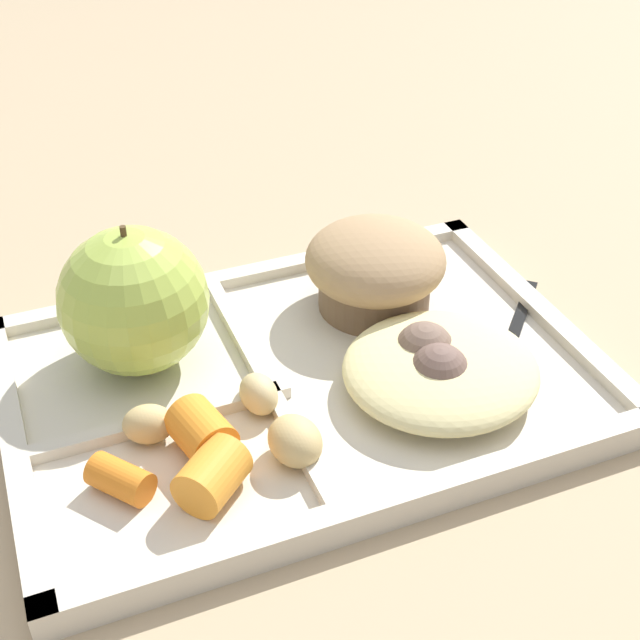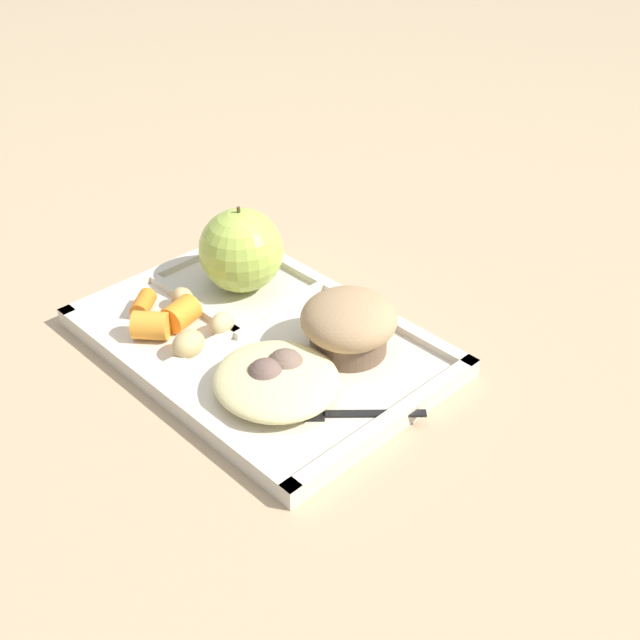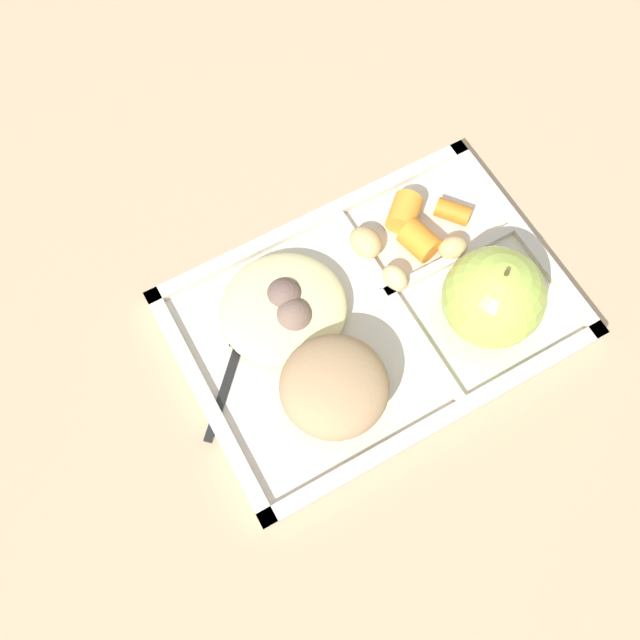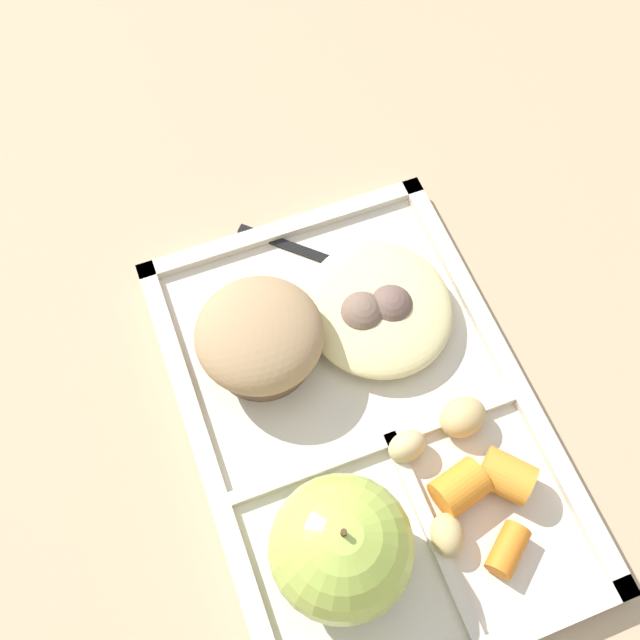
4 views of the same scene
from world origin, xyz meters
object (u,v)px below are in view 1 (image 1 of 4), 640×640
green_apple (134,301)px  lunch_tray (301,381)px  bran_muffin (375,268)px  plastic_fork (505,352)px

green_apple → lunch_tray: bearing=-31.0°
lunch_tray → green_apple: (-0.08, 0.05, 0.05)m
green_apple → bran_muffin: size_ratio=1.03×
green_apple → bran_muffin: green_apple is taller
bran_muffin → lunch_tray: bearing=-144.6°
lunch_tray → bran_muffin: bearing=35.4°
lunch_tray → green_apple: green_apple is taller
plastic_fork → bran_muffin: bearing=124.7°
lunch_tray → bran_muffin: 0.09m
lunch_tray → green_apple: bearing=149.0°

